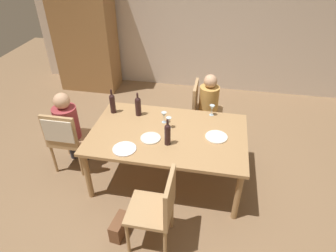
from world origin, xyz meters
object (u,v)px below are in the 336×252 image
Objects in this scene: wine_bottle_tall_green at (138,106)px; dinner_plate_guest_right at (151,138)px; dinner_plate_host at (124,149)px; person_man_bearded at (210,103)px; armoire_cabinet at (85,33)px; dining_table at (168,137)px; person_woman_host at (69,125)px; wine_glass_near_left at (212,108)px; chair_left_end at (64,135)px; wine_glass_near_right at (164,115)px; chair_near at (158,207)px; wine_glass_centre at (169,120)px; dinner_plate_guest_left at (216,137)px; wine_bottle_short_olive at (168,134)px; chair_far_right at (202,108)px; handbag at (120,227)px; wine_bottle_dark_red at (112,103)px.

dinner_plate_guest_right is at bearing -59.93° from wine_bottle_tall_green.
person_man_bearded is at bearing 57.52° from dinner_plate_host.
armoire_cabinet is 3.13m from dining_table.
person_woman_host reaches higher than wine_glass_near_left.
chair_left_end reaches higher than wine_glass_near_right.
chair_near reaches higher than wine_glass_near_right.
wine_glass_centre is 0.56× the size of dinner_plate_host.
wine_bottle_short_olive is at bearing -157.01° from dinner_plate_guest_left.
wine_glass_centre is at bearing -142.05° from wine_glass_near_left.
person_woman_host is 7.55× the size of wine_glass_near_right.
person_woman_host reaches higher than dining_table.
person_man_bearded reaches higher than wine_glass_near_right.
chair_far_right is 6.17× the size of wine_glass_near_left.
wine_glass_centre is at bearing 96.14° from dining_table.
chair_near is 0.82× the size of person_woman_host.
dinner_plate_guest_right is (-0.22, 0.06, -0.14)m from wine_bottle_short_olive.
dinner_plate_guest_right is (0.28, -0.48, -0.13)m from wine_bottle_tall_green.
wine_glass_near_left is at bearing 37.95° from wine_glass_centre.
wine_bottle_short_olive reaches higher than wine_bottle_tall_green.
wine_bottle_short_olive is (0.04, -0.21, 0.21)m from dining_table.
wine_bottle_tall_green is 1.23× the size of dinner_plate_guest_left.
dinner_plate_host is (-0.91, -0.90, -0.10)m from wine_glass_near_left.
chair_far_right is 0.15m from person_man_bearded.
person_woman_host is 1.88m from wine_glass_near_left.
wine_bottle_short_olive is (-0.05, 0.75, 0.33)m from chair_near.
person_woman_host is at bearing 134.45° from handbag.
dinner_plate_host is at bearing -157.51° from wine_bottle_short_olive.
dinner_plate_host is at bearing -136.34° from dining_table.
wine_bottle_dark_red is 0.80m from dinner_plate_guest_right.
wine_glass_near_left reaches higher than dinner_plate_guest_left.
person_woman_host is 2.01m from person_man_bearded.
person_woman_host is at bearing -72.69° from armoire_cabinet.
wine_bottle_tall_green is at bearing 22.85° from chair_near.
chair_left_end is 1.99m from chair_far_right.
handbag is (0.46, -1.29, -0.76)m from wine_bottle_dark_red.
dining_table is at bearing -83.86° from wine_glass_centre.
chair_near reaches higher than wine_glass_near_left.
chair_near is 0.83m from wine_bottle_short_olive.
wine_glass_near_left is at bearing 18.10° from chair_far_right.
armoire_cabinet reaches higher than wine_glass_near_left.
dining_table is at bearing -22.09° from wine_bottle_dark_red.
wine_glass_near_left is at bearing 45.63° from dining_table.
chair_far_right is at bearing 67.84° from wine_glass_centre.
wine_glass_centre reaches higher than handbag.
wine_bottle_dark_red is at bearing -58.38° from armoire_cabinet.
wine_glass_centre is at bearing 51.32° from dinner_plate_host.
dinner_plate_host is 0.95× the size of handbag.
handbag is (-0.69, -1.93, -0.42)m from chair_far_right.
person_man_bearded is 2.15m from handbag.
wine_glass_centre is (1.31, 0.08, 0.18)m from person_woman_host.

